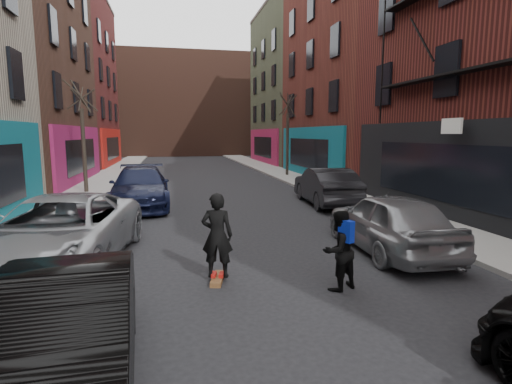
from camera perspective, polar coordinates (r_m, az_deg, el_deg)
name	(u,v)px	position (r m, az deg, el deg)	size (l,w,h in m)	color
sidewalk_left	(116,171)	(33.88, -19.31, 2.81)	(2.50, 84.00, 0.13)	gray
sidewalk_right	(268,168)	(34.58, 1.72, 3.38)	(2.50, 84.00, 0.13)	gray
buildings_right	(462,40)	(25.32, 27.39, 18.70)	(12.00, 56.00, 16.00)	#4C2F20
building_far	(183,106)	(59.63, -10.35, 12.01)	(40.00, 10.00, 14.00)	#47281E
tree_left_far	(82,127)	(21.90, -23.54, 8.51)	(2.00, 2.00, 6.50)	black
tree_right_far	(288,127)	(28.65, 4.53, 9.27)	(2.00, 2.00, 6.80)	black
parked_left_mid	(64,336)	(5.41, -25.73, -18.08)	(1.54, 4.40, 1.45)	black
parked_left_far	(59,232)	(10.20, -26.27, -5.21)	(2.72, 5.90, 1.64)	#96999E
parked_left_end	(140,187)	(17.42, -16.20, 0.67)	(2.33, 5.74, 1.66)	black
parked_right_far	(389,222)	(10.94, 18.48, -4.05)	(1.87, 4.65, 1.58)	gray
parked_right_end	(326,186)	(17.52, 9.96, 0.83)	(1.70, 4.88, 1.61)	black
skateboard	(218,279)	(8.58, -5.49, -12.22)	(0.22, 0.80, 0.10)	brown
skateboarder	(217,235)	(8.30, -5.58, -6.16)	(0.65, 0.42, 1.77)	black
pedestrian	(339,250)	(8.05, 11.72, -8.10)	(0.95, 0.86, 1.59)	black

